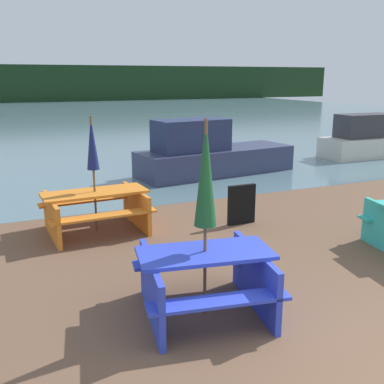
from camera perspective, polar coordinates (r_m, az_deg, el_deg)
water at (r=34.05m, az=-18.08°, el=9.18°), size 60.00×50.00×0.00m
far_treeline at (r=53.90m, az=-20.40°, el=12.80°), size 80.00×1.60×4.00m
picnic_table_blue at (r=5.25m, az=1.64°, el=-10.70°), size 1.72×1.61×0.77m
picnic_table_orange at (r=8.12m, az=-12.14°, el=-1.87°), size 1.86×1.47×0.74m
umbrella_darkgreen at (r=4.86m, az=1.74°, el=2.15°), size 0.25×0.25×2.26m
umbrella_navy at (r=7.89m, az=-12.57°, el=5.85°), size 0.21×0.21×2.05m
boat at (r=12.68m, az=2.23°, el=4.81°), size 4.71×2.02×1.57m
boat_second at (r=17.04m, az=22.55°, el=6.06°), size 4.69×1.32×1.47m
signboard at (r=8.42m, az=6.30°, el=-1.59°), size 0.55×0.08×0.75m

